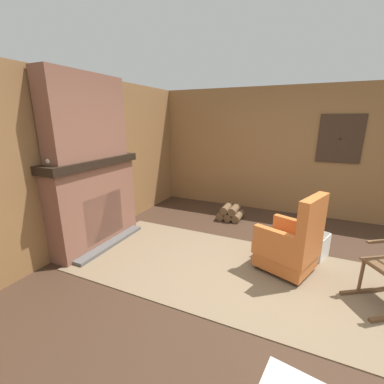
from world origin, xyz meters
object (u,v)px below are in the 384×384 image
oil_lamp_vase (50,157)px  storage_case (99,152)px  firewood_stack (230,212)px  armchair (291,245)px  laundry_basket (310,244)px

oil_lamp_vase → storage_case: 0.83m
firewood_stack → oil_lamp_vase: size_ratio=1.57×
armchair → oil_lamp_vase: oil_lamp_vase is taller
firewood_stack → oil_lamp_vase: 3.24m
firewood_stack → storage_case: (-1.65, -1.62, 1.28)m
armchair → laundry_basket: size_ratio=2.05×
firewood_stack → oil_lamp_vase: bearing=-124.0°
laundry_basket → oil_lamp_vase: oil_lamp_vase is taller
firewood_stack → laundry_basket: size_ratio=0.90×
laundry_basket → storage_case: bearing=-166.8°
armchair → firewood_stack: bearing=-29.8°
armchair → firewood_stack: (-1.19, 1.46, -0.25)m
firewood_stack → armchair: bearing=-50.9°
storage_case → oil_lamp_vase: bearing=-90.0°
firewood_stack → storage_case: size_ratio=1.93×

